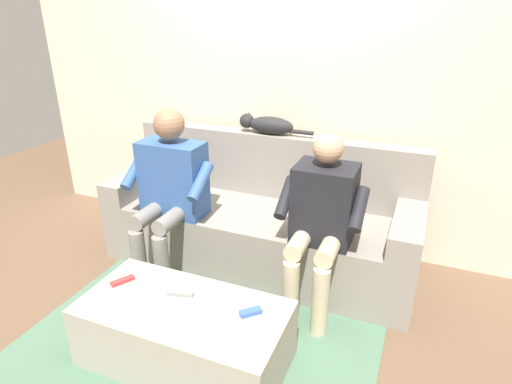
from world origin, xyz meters
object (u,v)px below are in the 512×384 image
Objects in this scene: remote_blue at (251,312)px; remote_gray at (180,294)px; person_right_seated at (169,185)px; cat_on_backrest at (267,125)px; couch at (261,224)px; coffee_table at (185,333)px; remote_red at (123,281)px; person_left_seated at (321,214)px.

remote_blue reaches higher than remote_gray.
person_right_seated is 0.84m from cat_on_backrest.
couch is 3.92× the size of cat_on_backrest.
remote_blue is at bearing 165.18° from remote_gray.
person_right_seated reaches higher than coffee_table.
remote_blue is at bearing 107.84° from cat_on_backrest.
coffee_table is 0.21m from remote_gray.
remote_red is at bearing 138.35° from remote_blue.
person_right_seated reaches higher than couch.
person_right_seated is 8.42× the size of remote_gray.
coffee_table is (0.00, 1.10, -0.13)m from couch.
couch is 1.03m from remote_gray.
person_left_seated reaches higher than couch.
couch is 2.04× the size of coffee_table.
couch is 1.08m from remote_blue.
couch reaches higher than remote_red.
cat_on_backrest is 4.03× the size of remote_gray.
remote_red is (0.78, 0.03, -0.00)m from remote_blue.
person_left_seated reaches higher than cat_on_backrest.
remote_blue is 0.80× the size of remote_gray.
cat_on_backrest is at bearing 64.31° from remote_blue.
remote_blue reaches higher than remote_red.
person_left_seated reaches higher than remote_gray.
person_left_seated is at bearing -145.80° from remote_gray.
coffee_table is 7.76× the size of remote_gray.
remote_gray is (-0.00, 1.29, -0.62)m from cat_on_backrest.
person_left_seated is (-0.53, 0.34, 0.33)m from couch.
couch is at bearing -32.97° from person_left_seated.
remote_red is (0.37, 0.02, -0.00)m from remote_gray.
remote_red is (0.95, 0.71, -0.28)m from person_left_seated.
couch is at bearing 103.00° from cat_on_backrest.
person_left_seated reaches higher than coffee_table.
cat_on_backrest is at bearing -105.21° from remote_gray.
person_left_seated is 0.91m from cat_on_backrest.
person_left_seated is 0.94m from remote_gray.
remote_gray reaches higher than remote_red.
couch is 16.84× the size of remote_red.
couch is 15.82× the size of remote_gray.
person_right_seated is 8.96× the size of remote_red.
remote_red is (0.36, 1.31, -0.62)m from cat_on_backrest.
couch is 1.13m from remote_red.
person_right_seated is at bearing 1.42° from person_left_seated.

